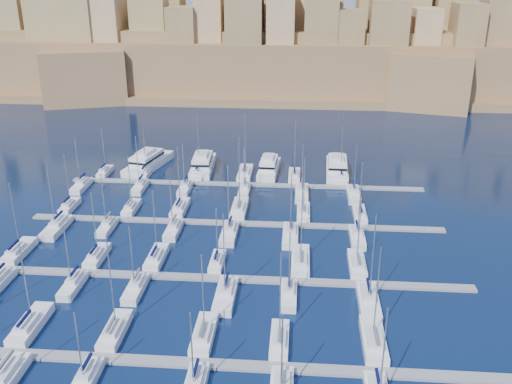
# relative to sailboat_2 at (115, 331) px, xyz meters

# --- Properties ---
(ground) EXTENTS (600.00, 600.00, 0.00)m
(ground) POSITION_rel_sailboat_2_xyz_m (12.62, 28.54, -0.76)
(ground) COLOR black
(ground) RESTS_ON ground
(pontoon_near) EXTENTS (84.00, 2.00, 0.40)m
(pontoon_near) POSITION_rel_sailboat_2_xyz_m (12.62, -5.46, -0.56)
(pontoon_near) COLOR slate
(pontoon_near) RESTS_ON ground
(pontoon_mid_near) EXTENTS (84.00, 2.00, 0.40)m
(pontoon_mid_near) POSITION_rel_sailboat_2_xyz_m (12.62, 16.54, -0.56)
(pontoon_mid_near) COLOR slate
(pontoon_mid_near) RESTS_ON ground
(pontoon_mid_far) EXTENTS (84.00, 2.00, 0.40)m
(pontoon_mid_far) POSITION_rel_sailboat_2_xyz_m (12.62, 38.54, -0.56)
(pontoon_mid_far) COLOR slate
(pontoon_mid_far) RESTS_ON ground
(pontoon_far) EXTENTS (84.00, 2.00, 0.40)m
(pontoon_far) POSITION_rel_sailboat_2_xyz_m (12.62, 60.54, -0.56)
(pontoon_far) COLOR slate
(pontoon_far) RESTS_ON ground
(sailboat_1) EXTENTS (3.00, 9.99, 13.77)m
(sailboat_1) POSITION_rel_sailboat_2_xyz_m (-12.60, 0.41, -0.01)
(sailboat_1) COLOR white
(sailboat_1) RESTS_ON ground
(sailboat_2) EXTENTS (2.74, 9.14, 15.87)m
(sailboat_2) POSITION_rel_sailboat_2_xyz_m (0.00, 0.00, 0.00)
(sailboat_2) COLOR white
(sailboat_2) RESTS_ON ground
(sailboat_3) EXTENTS (2.81, 9.37, 13.44)m
(sailboat_3) POSITION_rel_sailboat_2_xyz_m (12.76, 0.11, -0.02)
(sailboat_3) COLOR white
(sailboat_3) RESTS_ON ground
(sailboat_4) EXTENTS (2.53, 8.42, 14.41)m
(sailboat_4) POSITION_rel_sailboat_2_xyz_m (23.42, -0.35, -0.02)
(sailboat_4) COLOR white
(sailboat_4) RESTS_ON ground
(sailboat_5) EXTENTS (3.12, 10.39, 15.13)m
(sailboat_5) POSITION_rel_sailboat_2_xyz_m (36.39, 0.61, 0.00)
(sailboat_5) COLOR white
(sailboat_5) RESTS_ON ground
(sailboat_7) EXTENTS (3.11, 10.37, 16.80)m
(sailboat_7) POSITION_rel_sailboat_2_xyz_m (-10.73, -11.52, 0.02)
(sailboat_7) COLOR white
(sailboat_7) RESTS_ON ground
(sailboat_8) EXTENTS (2.43, 8.10, 11.27)m
(sailboat_8) POSITION_rel_sailboat_2_xyz_m (-0.49, -10.40, -0.05)
(sailboat_8) COLOR white
(sailboat_8) RESTS_ON ground
(sailboat_12) EXTENTS (2.85, 9.51, 14.08)m
(sailboat_12) POSITION_rel_sailboat_2_xyz_m (-24.85, 22.18, -0.01)
(sailboat_12) COLOR white
(sailboat_12) RESTS_ON ground
(sailboat_13) EXTENTS (2.53, 8.43, 12.98)m
(sailboat_13) POSITION_rel_sailboat_2_xyz_m (-10.11, 21.65, -0.03)
(sailboat_13) COLOR white
(sailboat_13) RESTS_ON ground
(sailboat_14) EXTENTS (2.71, 9.04, 13.56)m
(sailboat_14) POSITION_rel_sailboat_2_xyz_m (0.61, 21.95, -0.02)
(sailboat_14) COLOR white
(sailboat_14) RESTS_ON ground
(sailboat_15) EXTENTS (2.26, 7.53, 10.99)m
(sailboat_15) POSITION_rel_sailboat_2_xyz_m (11.60, 21.21, -0.06)
(sailboat_15) COLOR white
(sailboat_15) RESTS_ON ground
(sailboat_16) EXTENTS (3.13, 10.42, 16.74)m
(sailboat_16) POSITION_rel_sailboat_2_xyz_m (26.13, 22.63, 0.02)
(sailboat_16) COLOR white
(sailboat_16) RESTS_ON ground
(sailboat_17) EXTENTS (2.82, 9.41, 13.02)m
(sailboat_17) POSITION_rel_sailboat_2_xyz_m (35.93, 22.13, -0.02)
(sailboat_17) COLOR white
(sailboat_17) RESTS_ON ground
(sailboat_19) EXTENTS (2.41, 8.03, 11.89)m
(sailboat_19) POSITION_rel_sailboat_2_xyz_m (-10.65, 11.63, -0.04)
(sailboat_19) COLOR white
(sailboat_19) RESTS_ON ground
(sailboat_20) EXTENTS (2.50, 8.33, 12.24)m
(sailboat_20) POSITION_rel_sailboat_2_xyz_m (-0.21, 11.48, -0.04)
(sailboat_20) COLOR white
(sailboat_20) RESTS_ON ground
(sailboat_21) EXTENTS (3.04, 10.12, 15.28)m
(sailboat_21) POSITION_rel_sailboat_2_xyz_m (14.48, 10.60, 0.00)
(sailboat_21) COLOR white
(sailboat_21) RESTS_ON ground
(sailboat_22) EXTENTS (2.49, 8.31, 12.24)m
(sailboat_22) POSITION_rel_sailboat_2_xyz_m (24.38, 11.49, -0.04)
(sailboat_22) COLOR white
(sailboat_22) RESTS_ON ground
(sailboat_23) EXTENTS (3.09, 10.30, 15.98)m
(sailboat_23) POSITION_rel_sailboat_2_xyz_m (36.70, 10.52, 0.01)
(sailboat_23) COLOR white
(sailboat_23) RESTS_ON ground
(sailboat_24) EXTENTS (2.31, 7.69, 12.70)m
(sailboat_24) POSITION_rel_sailboat_2_xyz_m (-23.67, 43.29, -0.04)
(sailboat_24) COLOR white
(sailboat_24) RESTS_ON ground
(sailboat_25) EXTENTS (2.38, 7.92, 12.42)m
(sailboat_25) POSITION_rel_sailboat_2_xyz_m (-10.13, 43.40, -0.04)
(sailboat_25) COLOR white
(sailboat_25) RESTS_ON ground
(sailboat_26) EXTENTS (2.77, 9.23, 14.32)m
(sailboat_26) POSITION_rel_sailboat_2_xyz_m (0.28, 44.04, -0.01)
(sailboat_26) COLOR white
(sailboat_26) RESTS_ON ground
(sailboat_27) EXTENTS (3.09, 10.31, 16.79)m
(sailboat_27) POSITION_rel_sailboat_2_xyz_m (12.99, 44.57, 0.02)
(sailboat_27) COLOR white
(sailboat_27) RESTS_ON ground
(sailboat_28) EXTENTS (2.64, 8.82, 13.14)m
(sailboat_28) POSITION_rel_sailboat_2_xyz_m (26.58, 43.84, -0.03)
(sailboat_28) COLOR white
(sailboat_28) RESTS_ON ground
(sailboat_29) EXTENTS (2.60, 8.66, 12.29)m
(sailboat_29) POSITION_rel_sailboat_2_xyz_m (38.27, 43.76, -0.04)
(sailboat_29) COLOR white
(sailboat_29) RESTS_ON ground
(sailboat_30) EXTENTS (3.00, 10.01, 14.75)m
(sailboat_30) POSITION_rel_sailboat_2_xyz_m (-22.10, 32.66, -0.00)
(sailboat_30) COLOR white
(sailboat_30) RESTS_ON ground
(sailboat_31) EXTENTS (2.33, 7.78, 12.55)m
(sailboat_31) POSITION_rel_sailboat_2_xyz_m (-12.23, 33.76, -0.04)
(sailboat_31) COLOR white
(sailboat_31) RESTS_ON ground
(sailboat_32) EXTENTS (2.49, 8.29, 11.49)m
(sailboat_32) POSITION_rel_sailboat_2_xyz_m (1.16, 33.50, -0.05)
(sailboat_32) COLOR white
(sailboat_32) RESTS_ON ground
(sailboat_33) EXTENTS (2.89, 9.62, 15.13)m
(sailboat_33) POSITION_rel_sailboat_2_xyz_m (12.32, 32.85, -0.00)
(sailboat_33) COLOR white
(sailboat_33) RESTS_ON ground
(sailboat_34) EXTENTS (2.92, 9.74, 13.90)m
(sailboat_34) POSITION_rel_sailboat_2_xyz_m (24.13, 32.79, -0.01)
(sailboat_34) COLOR white
(sailboat_34) RESTS_ON ground
(sailboat_35) EXTENTS (2.71, 9.04, 14.82)m
(sailboat_35) POSITION_rel_sailboat_2_xyz_m (36.85, 33.14, -0.01)
(sailboat_35) COLOR white
(sailboat_35) RESTS_ON ground
(sailboat_36) EXTENTS (2.27, 7.55, 12.14)m
(sailboat_36) POSITION_rel_sailboat_2_xyz_m (-23.16, 65.22, -0.04)
(sailboat_36) COLOR white
(sailboat_36) RESTS_ON ground
(sailboat_37) EXTENTS (2.44, 8.15, 12.75)m
(sailboat_37) POSITION_rel_sailboat_2_xyz_m (-12.84, 65.51, -0.04)
(sailboat_37) COLOR white
(sailboat_37) RESTS_ON ground
(sailboat_38) EXTENTS (3.18, 10.61, 16.11)m
(sailboat_38) POSITION_rel_sailboat_2_xyz_m (0.40, 66.72, 0.01)
(sailboat_38) COLOR white
(sailboat_38) RESTS_ON ground
(sailboat_39) EXTENTS (3.23, 10.75, 16.03)m
(sailboat_39) POSITION_rel_sailboat_2_xyz_m (12.03, 66.79, 0.01)
(sailboat_39) COLOR white
(sailboat_39) RESTS_ON ground
(sailboat_40) EXTENTS (2.77, 9.24, 14.63)m
(sailboat_40) POSITION_rel_sailboat_2_xyz_m (24.29, 66.05, -0.01)
(sailboat_40) COLOR white
(sailboat_40) RESTS_ON ground
(sailboat_41) EXTENTS (3.03, 10.10, 17.00)m
(sailboat_41) POSITION_rel_sailboat_2_xyz_m (35.60, 66.47, 0.02)
(sailboat_41) COLOR white
(sailboat_41) RESTS_ON ground
(sailboat_42) EXTENTS (2.63, 8.75, 12.97)m
(sailboat_42) POSITION_rel_sailboat_2_xyz_m (-25.57, 55.28, -0.03)
(sailboat_42) COLOR white
(sailboat_42) RESTS_ON ground
(sailboat_43) EXTENTS (2.41, 8.03, 13.47)m
(sailboat_43) POSITION_rel_sailboat_2_xyz_m (-11.59, 55.63, -0.03)
(sailboat_43) COLOR white
(sailboat_43) RESTS_ON ground
(sailboat_44) EXTENTS (2.42, 8.08, 12.03)m
(sailboat_44) POSITION_rel_sailboat_2_xyz_m (-0.90, 55.61, -0.04)
(sailboat_44) COLOR white
(sailboat_44) RESTS_ON ground
(sailboat_45) EXTENTS (2.38, 7.92, 11.51)m
(sailboat_45) POSITION_rel_sailboat_2_xyz_m (13.00, 55.69, -0.05)
(sailboat_45) COLOR white
(sailboat_45) RESTS_ON ground
(sailboat_46) EXTENTS (2.92, 9.72, 12.81)m
(sailboat_46) POSITION_rel_sailboat_2_xyz_m (26.18, 54.80, -0.02)
(sailboat_46) COLOR white
(sailboat_46) RESTS_ON ground
(sailboat_47) EXTENTS (2.81, 9.36, 12.98)m
(sailboat_47) POSITION_rel_sailboat_2_xyz_m (37.89, 54.98, -0.02)
(sailboat_47) COLOR white
(sailboat_47) RESTS_ON ground
(motor_yacht_a) EXTENTS (9.66, 19.70, 5.25)m
(motor_yacht_a) POSITION_rel_sailboat_2_xyz_m (-13.69, 71.14, 0.97)
(motor_yacht_a) COLOR white
(motor_yacht_a) RESTS_ON ground
(motor_yacht_b) EXTENTS (5.95, 17.33, 5.25)m
(motor_yacht_b) POSITION_rel_sailboat_2_xyz_m (0.83, 70.26, 0.97)
(motor_yacht_b) COLOR white
(motor_yacht_b) RESTS_ON ground
(motor_yacht_c) EXTENTS (5.33, 15.21, 5.25)m
(motor_yacht_c) POSITION_rel_sailboat_2_xyz_m (17.83, 69.24, 0.97)
(motor_yacht_c) COLOR white
(motor_yacht_c) RESTS_ON ground
(motor_yacht_d) EXTENTS (5.86, 17.64, 5.25)m
(motor_yacht_d) POSITION_rel_sailboat_2_xyz_m (34.94, 70.43, 0.97)
(motor_yacht_d) COLOR white
(motor_yacht_d) RESTS_ON ground
(fortified_city) EXTENTS (460.00, 108.95, 59.52)m
(fortified_city) POSITION_rel_sailboat_2_xyz_m (12.43, 183.80, 13.98)
(fortified_city) COLOR brown
(fortified_city) RESTS_ON ground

